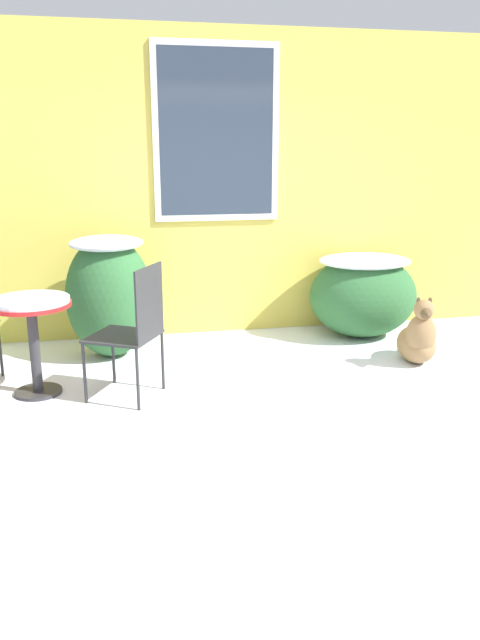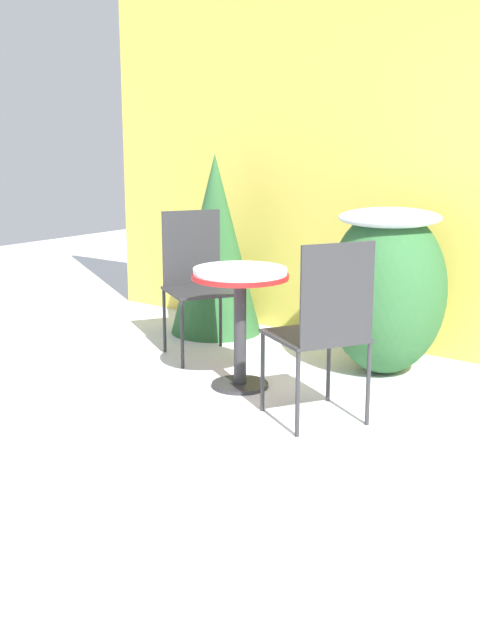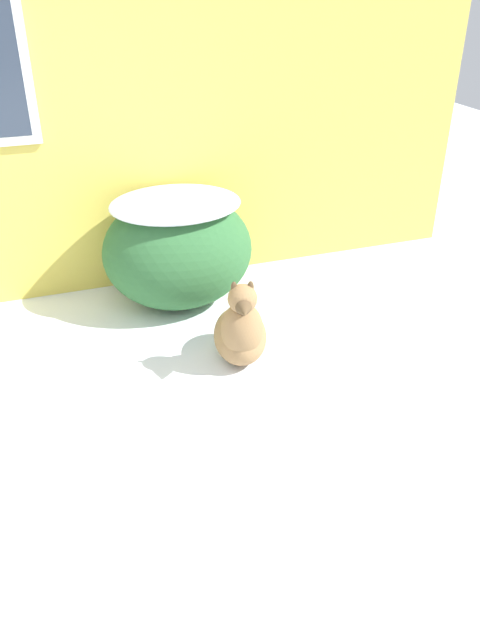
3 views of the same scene
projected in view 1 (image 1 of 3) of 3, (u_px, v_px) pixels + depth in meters
The scene contains 7 objects.
ground_plane at pixel (257, 416), 4.45m from camera, with size 16.00×16.00×0.00m, color white.
house_wall at pixel (209, 184), 6.12m from camera, with size 8.00×0.10×2.96m.
shrub_left at pixel (109, 293), 5.62m from camera, with size 0.77×0.83×1.10m.
shrub_middle at pixel (363, 293), 6.25m from camera, with size 1.08×0.92×0.83m.
patio_table at pixel (32, 319), 4.70m from camera, with size 0.60×0.60×0.76m.
patio_chair_far_side at pixel (134, 327), 4.64m from camera, with size 0.64×0.64×1.03m.
dog at pixel (418, 339), 5.49m from camera, with size 0.45×0.71×0.63m.
Camera 1 is at (-0.93, -4.00, 1.85)m, focal length 35.00 mm.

